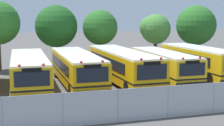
% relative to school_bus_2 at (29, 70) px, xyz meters
% --- Properties ---
extents(ground_plane, '(160.00, 160.00, 0.00)m').
position_rel_school_bus_2_xyz_m(ground_plane, '(3.58, 0.09, -1.35)').
color(ground_plane, '#514F4C').
extents(school_bus_2, '(2.75, 10.98, 2.56)m').
position_rel_school_bus_2_xyz_m(school_bus_2, '(0.00, 0.00, 0.00)').
color(school_bus_2, yellow).
rests_on(school_bus_2, ground_plane).
extents(school_bus_3, '(2.61, 10.94, 2.60)m').
position_rel_school_bus_2_xyz_m(school_bus_3, '(3.59, 0.10, 0.02)').
color(school_bus_3, '#EAA80C').
rests_on(school_bus_3, ground_plane).
extents(school_bus_4, '(2.87, 11.75, 2.69)m').
position_rel_school_bus_2_xyz_m(school_bus_4, '(7.31, 0.05, 0.07)').
color(school_bus_4, '#EAA80C').
rests_on(school_bus_4, ground_plane).
extents(school_bus_5, '(2.54, 9.67, 2.50)m').
position_rel_school_bus_2_xyz_m(school_bus_5, '(10.92, -0.06, -0.03)').
color(school_bus_5, yellow).
rests_on(school_bus_5, ground_plane).
extents(school_bus_6, '(2.75, 9.89, 2.75)m').
position_rel_school_bus_2_xyz_m(school_bus_6, '(14.42, 0.18, 0.09)').
color(school_bus_6, yellow).
rests_on(school_bus_6, ground_plane).
extents(tree_2, '(4.17, 4.17, 6.74)m').
position_rel_school_bus_2_xyz_m(tree_2, '(-2.18, 8.74, 3.23)').
color(tree_2, '#4C3823').
rests_on(tree_2, ground_plane).
extents(tree_3, '(4.40, 4.40, 6.44)m').
position_rel_school_bus_2_xyz_m(tree_3, '(3.31, 9.92, 2.90)').
color(tree_3, '#4C3823').
rests_on(tree_3, ground_plane).
extents(tree_4, '(3.70, 3.70, 5.95)m').
position_rel_school_bus_2_xyz_m(tree_4, '(7.84, 9.10, 2.73)').
color(tree_4, '#4C3823').
rests_on(tree_4, ground_plane).
extents(tree_5, '(3.58, 3.43, 5.52)m').
position_rel_school_bus_2_xyz_m(tree_5, '(14.55, 10.19, 2.48)').
color(tree_5, '#4C3823').
rests_on(tree_5, ground_plane).
extents(tree_6, '(4.71, 4.71, 6.53)m').
position_rel_school_bus_2_xyz_m(tree_6, '(19.97, 10.07, 2.78)').
color(tree_6, '#4C3823').
rests_on(tree_6, ground_plane).
extents(chainlink_fence, '(27.98, 0.07, 1.73)m').
position_rel_school_bus_2_xyz_m(chainlink_fence, '(3.88, -9.63, -0.45)').
color(chainlink_fence, '#9EA0A3').
rests_on(chainlink_fence, ground_plane).
extents(traffic_cone, '(0.51, 0.51, 0.67)m').
position_rel_school_bus_2_xyz_m(traffic_cone, '(1.55, -8.41, -1.02)').
color(traffic_cone, '#EA5914').
rests_on(traffic_cone, ground_plane).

